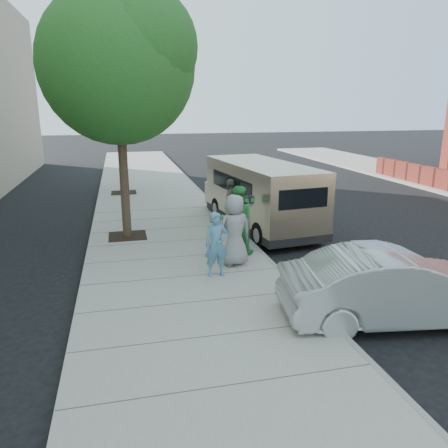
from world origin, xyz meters
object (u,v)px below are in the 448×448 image
Objects in this scene: tree_near at (119,60)px; person_striped_polo at (231,204)px; van at (260,194)px; person_gray_shirt at (234,230)px; tree_far at (119,92)px; person_officer at (216,244)px; sedan at (395,287)px; person_green_shirt at (237,220)px; parking_meter at (249,210)px.

tree_near reaches higher than person_striped_polo.
person_gray_shirt is (-1.94, -3.85, -0.14)m from van.
tree_far is at bearing -88.96° from person_gray_shirt.
tree_far reaches higher than person_officer.
tree_near is 6.18m from person_gray_shirt.
tree_near is at bearing 44.11° from sedan.
person_green_shirt is at bearing 56.83° from person_officer.
person_striped_polo is (-1.15, -0.35, -0.23)m from van.
tree_near is 6.42m from person_officer.
tree_far is at bearing 27.16° from sedan.
person_gray_shirt is at bearing -122.87° from parking_meter.
person_green_shirt is 0.92m from person_gray_shirt.
person_green_shirt is at bearing -122.27° from person_gray_shirt.
sedan is at bearing 111.14° from person_gray_shirt.
person_striped_polo is (3.45, 0.15, -4.54)m from tree_near.
person_green_shirt is 2.68m from person_striped_polo.
tree_near is at bearing -90.00° from tree_far.
tree_near reaches higher than person_gray_shirt.
tree_near is at bearing -28.62° from person_green_shirt.
sedan is 2.31× the size of person_green_shirt.
tree_far is 9.22m from van.
tree_far is at bearing 106.37° from parking_meter.
person_green_shirt reaches higher than sedan.
person_striped_polo is at bearing 20.70° from sedan.
person_striped_polo is (-1.59, 7.06, 0.26)m from sedan.
person_gray_shirt reaches higher than person_officer.
tree_far reaches higher than parking_meter.
tree_near is 1.16× the size of van.
van is at bearing -129.38° from person_gray_shirt.
sedan is at bearing 45.69° from person_striped_polo.
person_striped_polo is (-0.05, 1.98, -0.24)m from parking_meter.
person_striped_polo is (0.79, 3.50, -0.09)m from person_gray_shirt.
person_striped_polo is at bearing -115.33° from person_gray_shirt.
tree_far is 15.91m from sedan.
person_green_shirt is (2.97, -2.49, -4.41)m from tree_near.
tree_far is at bearing -122.15° from person_striped_polo.
van is at bearing 60.68° from parking_meter.
van is at bearing 11.39° from sedan.
tree_near is at bearing -54.57° from person_striped_polo.
parking_meter is 0.88× the size of person_striped_polo.
person_gray_shirt is at bearing 81.63° from person_green_shirt.
person_officer is 0.85× the size of person_gray_shirt.
tree_far is (-0.00, 7.60, -0.66)m from tree_near.
parking_meter is at bearing -131.50° from person_gray_shirt.
tree_far reaches higher than person_green_shirt.
van is 3.31× the size of person_green_shirt.
person_officer is 0.82× the size of person_green_shirt.
person_gray_shirt reaches higher than parking_meter.
person_officer is at bearing 33.43° from person_gray_shirt.
person_striped_polo reaches higher than parking_meter.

